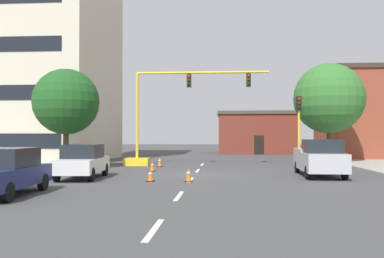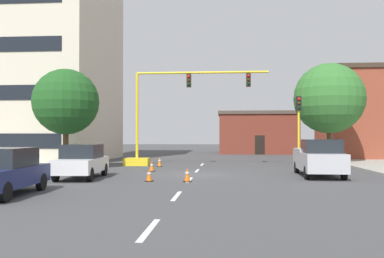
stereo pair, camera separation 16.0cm
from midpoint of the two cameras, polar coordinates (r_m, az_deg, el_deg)
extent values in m
plane|color=#424244|center=(23.95, 0.48, -6.14)|extent=(160.00, 160.00, 0.00)
cube|color=#9E998E|center=(35.22, -20.73, -4.28)|extent=(6.00, 56.00, 0.14)
cube|color=silver|center=(10.17, -5.34, -13.35)|extent=(0.16, 2.40, 0.01)
cube|color=silver|center=(15.54, -1.80, -9.00)|extent=(0.16, 2.40, 0.01)
cube|color=silver|center=(20.97, -0.11, -6.88)|extent=(0.16, 2.40, 0.01)
cube|color=silver|center=(26.43, 0.87, -5.64)|extent=(0.16, 2.40, 0.01)
cube|color=silver|center=(31.91, 1.51, -4.81)|extent=(0.16, 2.40, 0.01)
cube|color=beige|center=(41.64, -21.45, 11.04)|extent=(14.66, 13.20, 21.50)
cube|color=brown|center=(53.84, 8.81, -0.72)|extent=(9.27, 9.34, 4.66)
cube|color=#4C4238|center=(53.90, 8.80, 1.98)|extent=(9.57, 9.64, 0.40)
cube|color=black|center=(49.17, 9.22, -2.14)|extent=(1.10, 0.06, 2.20)
cube|color=yellow|center=(31.18, -7.29, -4.40)|extent=(1.80, 1.20, 0.55)
cylinder|color=yellow|center=(31.15, -7.28, 1.81)|extent=(0.20, 0.20, 6.20)
cylinder|color=yellow|center=(30.83, 1.51, 7.62)|extent=(9.53, 0.16, 0.16)
cube|color=black|center=(30.82, -0.27, 6.54)|extent=(0.32, 0.36, 0.95)
sphere|color=red|center=(30.67, -0.30, 7.10)|extent=(0.20, 0.20, 0.20)
sphere|color=#38280A|center=(30.63, -0.30, 6.58)|extent=(0.20, 0.20, 0.20)
sphere|color=black|center=(30.60, -0.30, 6.06)|extent=(0.20, 0.20, 0.20)
cube|color=black|center=(30.76, 7.77, 6.57)|extent=(0.32, 0.36, 0.95)
sphere|color=red|center=(30.61, 7.79, 7.12)|extent=(0.20, 0.20, 0.20)
sphere|color=#38280A|center=(30.57, 7.79, 6.60)|extent=(0.20, 0.20, 0.20)
sphere|color=black|center=(30.53, 7.79, 6.08)|extent=(0.20, 0.20, 0.20)
cylinder|color=yellow|center=(28.92, 14.35, -0.45)|extent=(0.14, 0.14, 4.80)
cube|color=black|center=(29.00, 14.34, 3.36)|extent=(0.32, 0.36, 0.95)
sphere|color=red|center=(28.84, 14.40, 3.93)|extent=(0.20, 0.20, 0.20)
sphere|color=#38280A|center=(28.81, 14.40, 3.38)|extent=(0.20, 0.20, 0.20)
sphere|color=black|center=(28.79, 14.40, 2.82)|extent=(0.20, 0.20, 0.20)
cylinder|color=#4C3823|center=(28.60, -16.52, -2.45)|extent=(0.36, 0.36, 2.79)
sphere|color=#1E511E|center=(28.67, -16.50, 3.55)|extent=(4.27, 4.27, 4.27)
cylinder|color=#4C3823|center=(34.17, 18.16, -1.97)|extent=(0.36, 0.36, 3.03)
sphere|color=#33702D|center=(34.28, 18.13, 3.95)|extent=(5.40, 5.40, 5.40)
cube|color=#BCBCC1|center=(23.89, 16.85, -4.16)|extent=(2.16, 5.46, 0.95)
cube|color=#1E2328|center=(22.97, 17.25, -2.23)|extent=(1.89, 1.85, 0.70)
cube|color=#BCBCC1|center=(25.03, 16.34, -2.74)|extent=(2.08, 2.87, 0.16)
cylinder|color=black|center=(22.32, 20.01, -5.60)|extent=(0.24, 0.69, 0.68)
cylinder|color=black|center=(21.96, 15.42, -5.70)|extent=(0.24, 0.69, 0.68)
cylinder|color=black|center=(25.89, 18.07, -4.95)|extent=(0.24, 0.69, 0.68)
cylinder|color=black|center=(25.59, 14.11, -5.01)|extent=(0.24, 0.69, 0.68)
cube|color=navy|center=(16.96, -23.91, -5.91)|extent=(2.05, 4.58, 0.70)
cube|color=#1E2328|center=(17.00, -23.75, -3.53)|extent=(1.81, 2.38, 0.70)
cylinder|color=black|center=(18.72, -24.15, -6.50)|extent=(0.25, 0.69, 0.68)
cylinder|color=black|center=(18.06, -19.41, -6.73)|extent=(0.25, 0.69, 0.68)
cylinder|color=black|center=(15.27, -23.64, -7.80)|extent=(0.25, 0.69, 0.68)
cube|color=white|center=(22.40, -14.46, -4.71)|extent=(2.14, 4.61, 0.70)
cube|color=#1E2328|center=(22.46, -14.39, -2.91)|extent=(1.85, 2.41, 0.70)
cylinder|color=black|center=(24.11, -15.41, -5.26)|extent=(0.26, 0.69, 0.68)
cylinder|color=black|center=(23.71, -11.56, -5.35)|extent=(0.26, 0.69, 0.68)
cylinder|color=black|center=(21.20, -17.72, -5.86)|extent=(0.26, 0.69, 0.68)
cylinder|color=black|center=(20.74, -13.37, -5.99)|extent=(0.26, 0.69, 0.68)
cube|color=black|center=(20.43, -5.58, -6.99)|extent=(0.36, 0.36, 0.04)
cone|color=orange|center=(20.40, -5.58, -6.16)|extent=(0.28, 0.28, 0.55)
cylinder|color=white|center=(20.40, -5.58, -5.98)|extent=(0.19, 0.19, 0.08)
cube|color=black|center=(29.85, -4.25, -5.05)|extent=(0.36, 0.36, 0.04)
cone|color=orange|center=(29.82, -4.25, -4.41)|extent=(0.28, 0.28, 0.64)
cylinder|color=white|center=(29.82, -4.25, -4.26)|extent=(0.19, 0.19, 0.08)
cube|color=black|center=(26.05, -5.28, -5.67)|extent=(0.36, 0.36, 0.04)
cone|color=orange|center=(26.02, -5.28, -4.99)|extent=(0.28, 0.28, 0.58)
cylinder|color=white|center=(26.02, -5.28, -4.83)|extent=(0.19, 0.19, 0.08)
cube|color=black|center=(20.11, -0.41, -7.10)|extent=(0.36, 0.36, 0.04)
cone|color=orange|center=(20.07, -0.41, -6.13)|extent=(0.28, 0.28, 0.64)
cylinder|color=white|center=(20.07, -0.41, -5.92)|extent=(0.19, 0.19, 0.08)
camera|label=1|loc=(0.08, -89.86, 0.00)|focal=39.55mm
camera|label=2|loc=(0.08, 90.14, 0.00)|focal=39.55mm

